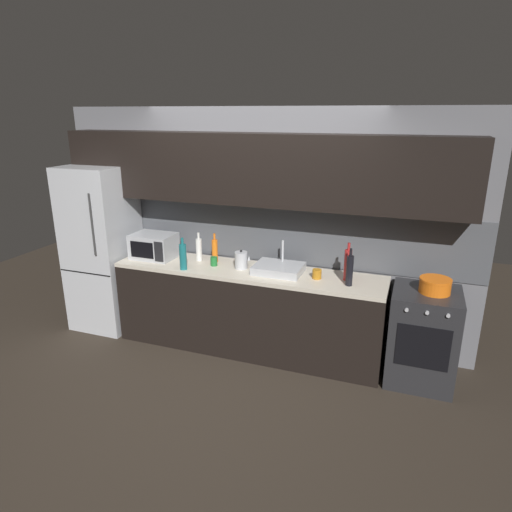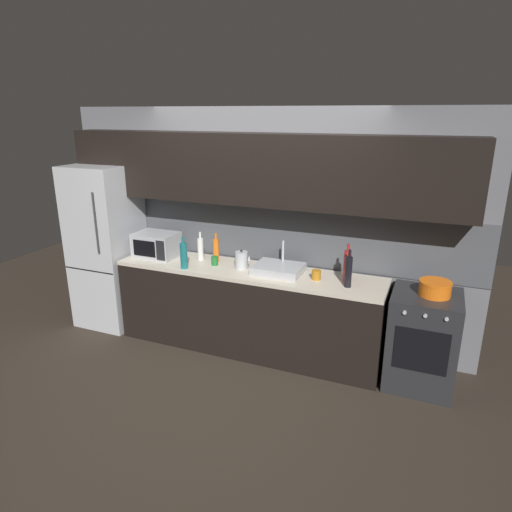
# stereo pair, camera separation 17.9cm
# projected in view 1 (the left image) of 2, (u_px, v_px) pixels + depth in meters

# --- Properties ---
(ground_plane) EXTENTS (10.00, 10.00, 0.00)m
(ground_plane) POSITION_uv_depth(u_px,v_px,m) (212.00, 394.00, 4.07)
(ground_plane) COLOR #2D261E
(back_wall) EXTENTS (4.56, 0.44, 2.50)m
(back_wall) POSITION_uv_depth(u_px,v_px,m) (257.00, 202.00, 4.67)
(back_wall) COLOR slate
(back_wall) RESTS_ON ground
(counter_run) EXTENTS (2.82, 0.60, 0.90)m
(counter_run) POSITION_uv_depth(u_px,v_px,m) (247.00, 310.00, 4.74)
(counter_run) COLOR black
(counter_run) RESTS_ON ground
(refrigerator) EXTENTS (0.68, 0.69, 1.89)m
(refrigerator) POSITION_uv_depth(u_px,v_px,m) (103.00, 248.00, 5.17)
(refrigerator) COLOR #B7BABF
(refrigerator) RESTS_ON ground
(oven_range) EXTENTS (0.60, 0.62, 0.90)m
(oven_range) POSITION_uv_depth(u_px,v_px,m) (422.00, 337.00, 4.17)
(oven_range) COLOR #232326
(oven_range) RESTS_ON ground
(microwave) EXTENTS (0.46, 0.35, 0.27)m
(microwave) POSITION_uv_depth(u_px,v_px,m) (154.00, 246.00, 4.94)
(microwave) COLOR #A8AAAF
(microwave) RESTS_ON counter_run
(sink_basin) EXTENTS (0.48, 0.38, 0.30)m
(sink_basin) POSITION_uv_depth(u_px,v_px,m) (279.00, 268.00, 4.51)
(sink_basin) COLOR #ADAFB5
(sink_basin) RESTS_ON counter_run
(kettle) EXTENTS (0.17, 0.13, 0.20)m
(kettle) POSITION_uv_depth(u_px,v_px,m) (241.00, 260.00, 4.61)
(kettle) COLOR #B7BABF
(kettle) RESTS_ON counter_run
(wine_bottle_dark) EXTENTS (0.06, 0.06, 0.36)m
(wine_bottle_dark) POSITION_uv_depth(u_px,v_px,m) (350.00, 270.00, 4.14)
(wine_bottle_dark) COLOR black
(wine_bottle_dark) RESTS_ON counter_run
(wine_bottle_teal) EXTENTS (0.07, 0.07, 0.34)m
(wine_bottle_teal) POSITION_uv_depth(u_px,v_px,m) (183.00, 256.00, 4.57)
(wine_bottle_teal) COLOR #19666B
(wine_bottle_teal) RESTS_ON counter_run
(wine_bottle_red) EXTENTS (0.07, 0.07, 0.37)m
(wine_bottle_red) POSITION_uv_depth(u_px,v_px,m) (348.00, 265.00, 4.27)
(wine_bottle_red) COLOR #A82323
(wine_bottle_red) RESTS_ON counter_run
(wine_bottle_white) EXTENTS (0.06, 0.06, 0.31)m
(wine_bottle_white) POSITION_uv_depth(u_px,v_px,m) (199.00, 249.00, 4.85)
(wine_bottle_white) COLOR silver
(wine_bottle_white) RESTS_ON counter_run
(wine_bottle_orange) EXTENTS (0.06, 0.06, 0.32)m
(wine_bottle_orange) POSITION_uv_depth(u_px,v_px,m) (215.00, 250.00, 4.80)
(wine_bottle_orange) COLOR orange
(wine_bottle_orange) RESTS_ON counter_run
(mug_amber) EXTENTS (0.09, 0.09, 0.09)m
(mug_amber) POSITION_uv_depth(u_px,v_px,m) (317.00, 274.00, 4.34)
(mug_amber) COLOR #B27019
(mug_amber) RESTS_ON counter_run
(mug_green) EXTENTS (0.07, 0.07, 0.09)m
(mug_green) POSITION_uv_depth(u_px,v_px,m) (214.00, 261.00, 4.71)
(mug_green) COLOR #1E6B2D
(mug_green) RESTS_ON counter_run
(cooking_pot) EXTENTS (0.28, 0.28, 0.13)m
(cooking_pot) POSITION_uv_depth(u_px,v_px,m) (435.00, 286.00, 4.00)
(cooking_pot) COLOR orange
(cooking_pot) RESTS_ON oven_range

